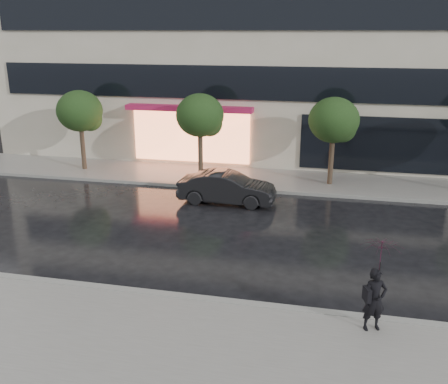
# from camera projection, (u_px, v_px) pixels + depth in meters

# --- Properties ---
(ground) EXTENTS (120.00, 120.00, 0.00)m
(ground) POSITION_uv_depth(u_px,v_px,m) (213.00, 284.00, 13.81)
(ground) COLOR black
(ground) RESTS_ON ground
(sidewalk_near) EXTENTS (60.00, 4.50, 0.12)m
(sidewalk_near) POSITION_uv_depth(u_px,v_px,m) (178.00, 353.00, 10.78)
(sidewalk_near) COLOR slate
(sidewalk_near) RESTS_ON ground
(sidewalk_far) EXTENTS (60.00, 3.50, 0.12)m
(sidewalk_far) POSITION_uv_depth(u_px,v_px,m) (264.00, 179.00, 23.32)
(sidewalk_far) COLOR slate
(sidewalk_far) RESTS_ON ground
(curb_near) EXTENTS (60.00, 0.25, 0.14)m
(curb_near) POSITION_uv_depth(u_px,v_px,m) (204.00, 300.00, 12.86)
(curb_near) COLOR gray
(curb_near) RESTS_ON ground
(curb_far) EXTENTS (60.00, 0.25, 0.14)m
(curb_far) POSITION_uv_depth(u_px,v_px,m) (259.00, 190.00, 21.69)
(curb_far) COLOR gray
(curb_far) RESTS_ON ground
(tree_far_west) EXTENTS (2.20, 2.20, 3.99)m
(tree_far_west) POSITION_uv_depth(u_px,v_px,m) (81.00, 112.00, 24.05)
(tree_far_west) COLOR #33261C
(tree_far_west) RESTS_ON ground
(tree_mid_west) EXTENTS (2.20, 2.20, 3.99)m
(tree_mid_west) POSITION_uv_depth(u_px,v_px,m) (201.00, 117.00, 22.83)
(tree_mid_west) COLOR #33261C
(tree_mid_west) RESTS_ON ground
(tree_mid_east) EXTENTS (2.20, 2.20, 3.99)m
(tree_mid_east) POSITION_uv_depth(u_px,v_px,m) (335.00, 122.00, 21.61)
(tree_mid_east) COLOR #33261C
(tree_mid_east) RESTS_ON ground
(parked_car) EXTENTS (3.93, 1.44, 1.29)m
(parked_car) POSITION_uv_depth(u_px,v_px,m) (227.00, 188.00, 20.14)
(parked_car) COLOR black
(parked_car) RESTS_ON ground
(pedestrian_with_umbrella) EXTENTS (1.22, 1.23, 2.22)m
(pedestrian_with_umbrella) POSITION_uv_depth(u_px,v_px,m) (379.00, 270.00, 11.08)
(pedestrian_with_umbrella) COLOR black
(pedestrian_with_umbrella) RESTS_ON sidewalk_near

